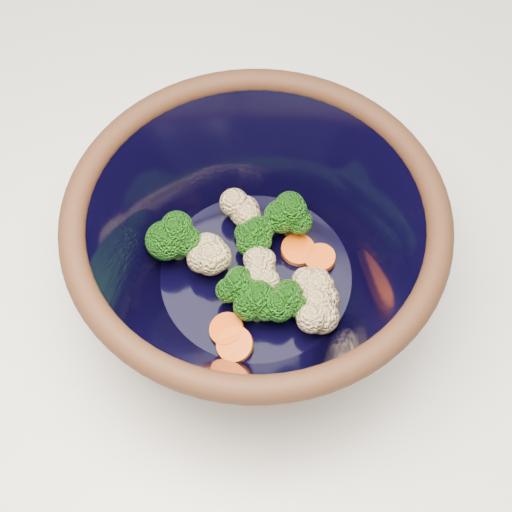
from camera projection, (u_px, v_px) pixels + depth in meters
ground at (205, 493)px, 1.44m from camera, size 3.00×3.00×0.00m
counter at (186, 426)px, 1.05m from camera, size 1.20×1.20×0.90m
mixing_bowl at (256, 248)px, 0.59m from camera, size 0.30×0.30×0.13m
vegetable_pile at (256, 262)px, 0.61m from camera, size 0.18×0.16×0.05m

